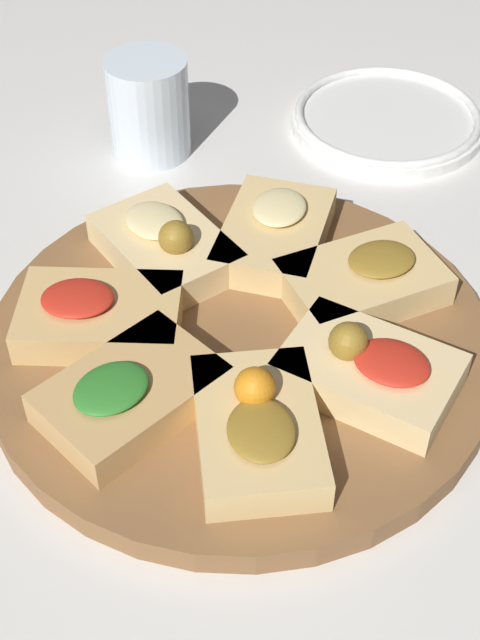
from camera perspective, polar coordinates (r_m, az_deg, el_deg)
name	(u,v)px	position (r m, az deg, el deg)	size (l,w,h in m)	color
ground_plane	(240,351)	(0.63, 0.00, -2.02)	(3.00, 3.00, 0.00)	silver
serving_board	(240,342)	(0.62, 0.00, -1.42)	(0.35, 0.35, 0.02)	brown
focaccia_slice_0	(364,280)	(0.64, 7.94, 2.56)	(0.13, 0.13, 0.03)	#DBB775
focaccia_slice_1	(275,233)	(0.68, 2.24, 5.59)	(0.11, 0.08, 0.03)	#DBB775
focaccia_slice_2	(165,245)	(0.67, -4.80, 4.84)	(0.12, 0.13, 0.04)	#E5C689
focaccia_slice_3	(98,315)	(0.62, -9.06, 0.33)	(0.10, 0.13, 0.03)	tan
focaccia_slice_4	(129,394)	(0.56, -7.11, -4.70)	(0.13, 0.11, 0.03)	tan
focaccia_slice_5	(258,426)	(0.54, 1.15, -6.83)	(0.13, 0.11, 0.04)	#DBB775
focaccia_slice_6	(369,369)	(0.58, 8.26, -3.14)	(0.09, 0.12, 0.04)	#E5C689
plate_right	(387,118)	(0.87, 9.40, 12.61)	(0.18, 0.18, 0.02)	white
water_glass	(149,107)	(0.81, -5.86, 13.40)	(0.07, 0.07, 0.09)	silver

